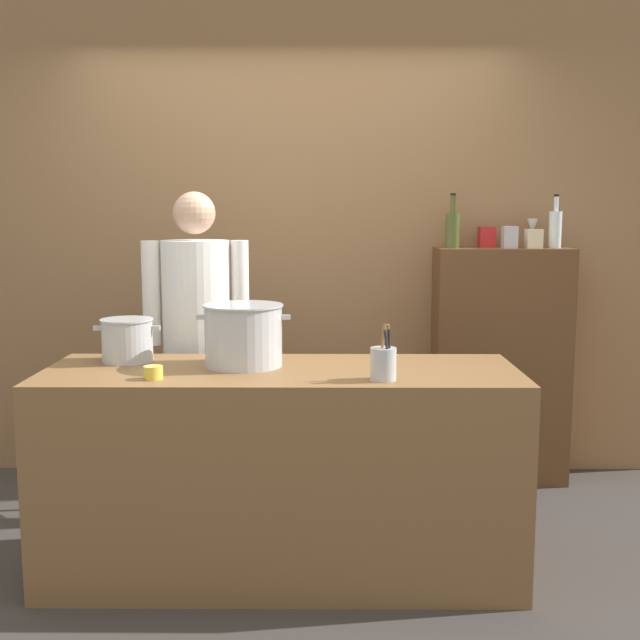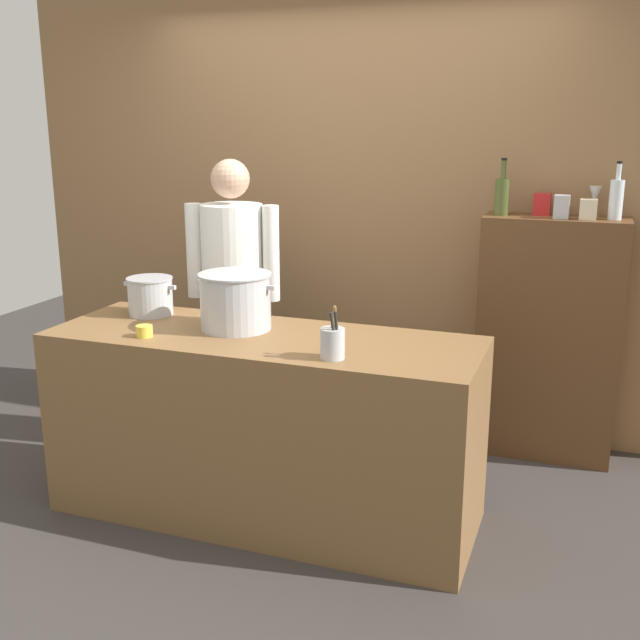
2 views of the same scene
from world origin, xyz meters
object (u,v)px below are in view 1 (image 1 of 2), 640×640
(stockpot_large, at_px, (243,335))
(wine_bottle_clear, at_px, (555,228))
(spice_tin_red, at_px, (487,237))
(spice_tin_cream, at_px, (534,239))
(butter_jar, at_px, (153,373))
(wine_glass_short, at_px, (532,228))
(wine_bottle_olive, at_px, (452,229))
(stockpot_small, at_px, (127,340))
(utensil_crock, at_px, (384,363))
(chef, at_px, (197,331))
(spice_tin_silver, at_px, (510,237))

(stockpot_large, bearing_deg, wine_bottle_clear, 34.01)
(spice_tin_red, relative_size, spice_tin_cream, 1.11)
(stockpot_large, distance_m, spice_tin_red, 1.78)
(butter_jar, xyz_separation_m, wine_bottle_clear, (1.98, 1.38, 0.54))
(wine_glass_short, relative_size, spice_tin_red, 1.40)
(butter_jar, xyz_separation_m, wine_bottle_olive, (1.40, 1.38, 0.54))
(stockpot_small, bearing_deg, utensil_crock, -18.86)
(utensil_crock, distance_m, butter_jar, 0.92)
(chef, distance_m, wine_bottle_olive, 1.55)
(stockpot_large, xyz_separation_m, spice_tin_red, (1.28, 1.18, 0.38))
(wine_bottle_clear, bearing_deg, utensil_crock, -127.36)
(utensil_crock, relative_size, spice_tin_silver, 1.86)
(wine_bottle_clear, relative_size, wine_bottle_olive, 0.98)
(wine_bottle_clear, height_order, spice_tin_silver, wine_bottle_clear)
(stockpot_small, relative_size, wine_glass_short, 1.80)
(wine_bottle_olive, bearing_deg, stockpot_large, -133.97)
(chef, bearing_deg, stockpot_small, 56.29)
(wine_bottle_olive, relative_size, spice_tin_red, 2.60)
(chef, xyz_separation_m, stockpot_small, (-0.23, -0.48, 0.03))
(spice_tin_cream, bearing_deg, stockpot_small, -154.55)
(wine_glass_short, height_order, spice_tin_cream, wine_glass_short)
(wine_bottle_clear, height_order, spice_tin_red, wine_bottle_clear)
(butter_jar, distance_m, spice_tin_cream, 2.34)
(stockpot_small, xyz_separation_m, spice_tin_silver, (1.91, 0.98, 0.42))
(chef, relative_size, utensil_crock, 7.32)
(utensil_crock, xyz_separation_m, butter_jar, (-0.92, 0.01, -0.04))
(chef, height_order, wine_bottle_clear, chef)
(stockpot_small, relative_size, spice_tin_red, 2.51)
(stockpot_large, distance_m, spice_tin_silver, 1.79)
(spice_tin_red, distance_m, spice_tin_silver, 0.15)
(butter_jar, xyz_separation_m, spice_tin_silver, (1.72, 1.34, 0.49))
(wine_glass_short, bearing_deg, stockpot_large, -142.17)
(spice_tin_silver, bearing_deg, stockpot_large, -142.24)
(stockpot_small, height_order, spice_tin_cream, spice_tin_cream)
(stockpot_small, bearing_deg, spice_tin_red, 30.93)
(spice_tin_silver, bearing_deg, utensil_crock, -120.60)
(chef, bearing_deg, spice_tin_red, -166.77)
(utensil_crock, height_order, spice_tin_silver, spice_tin_silver)
(utensil_crock, height_order, wine_glass_short, wine_glass_short)
(wine_bottle_clear, bearing_deg, spice_tin_silver, -171.33)
(chef, relative_size, spice_tin_cream, 15.64)
(stockpot_small, xyz_separation_m, wine_bottle_olive, (1.60, 1.01, 0.47))
(wine_bottle_clear, height_order, spice_tin_cream, wine_bottle_clear)
(wine_bottle_clear, distance_m, spice_tin_cream, 0.15)
(stockpot_small, bearing_deg, spice_tin_cream, 25.45)
(wine_glass_short, xyz_separation_m, spice_tin_silver, (-0.16, -0.13, -0.05))
(chef, height_order, wine_glass_short, chef)
(chef, height_order, stockpot_large, chef)
(wine_bottle_olive, relative_size, spice_tin_cream, 2.88)
(stockpot_small, height_order, spice_tin_silver, spice_tin_silver)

